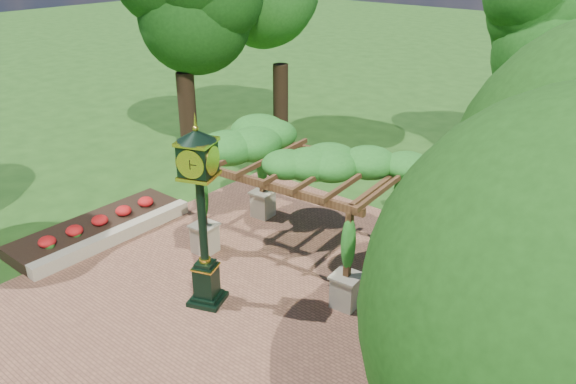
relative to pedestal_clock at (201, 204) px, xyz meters
The scene contains 11 objects.
ground 2.64m from the pedestal_clock, 19.67° to the right, with size 120.00×120.00×0.00m, color #1E4714.
brick_plaza 2.73m from the pedestal_clock, 56.47° to the left, with size 10.00×12.00×0.04m, color brown.
border_wall 4.72m from the pedestal_clock, behind, with size 0.35×5.00×0.40m, color #C6B793.
flower_bed 5.52m from the pedestal_clock, behind, with size 1.50×5.00×0.36m, color red.
pedestal_clock is the anchor object (origin of this frame).
pergola 3.04m from the pedestal_clock, 84.09° to the left, with size 5.27×3.57×3.16m.
sundial 7.36m from the pedestal_clock, 79.58° to the left, with size 0.65×0.65×1.02m.
shrub_mid 6.23m from the pedestal_clock, 25.54° to the left, with size 0.79×0.79×0.71m, color #235417.
shrub_back 8.18m from the pedestal_clock, 51.76° to the left, with size 0.95×0.95×0.86m, color #255819.
tree_west_far 13.45m from the pedestal_clock, 122.75° to the left, with size 4.26×4.26×7.44m.
tree_north 13.88m from the pedestal_clock, 77.62° to the left, with size 3.95×3.95×7.59m.
Camera 1 is at (7.86, -7.02, 7.82)m, focal length 35.00 mm.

